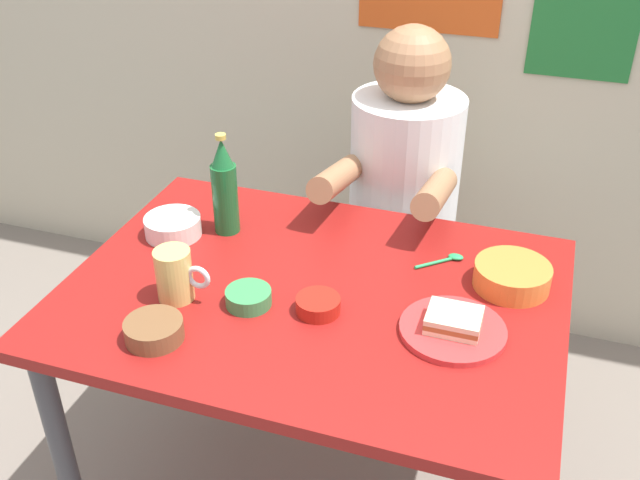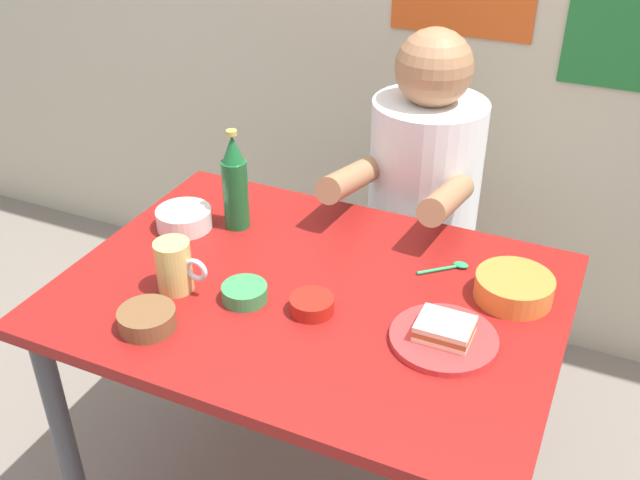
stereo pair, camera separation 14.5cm
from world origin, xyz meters
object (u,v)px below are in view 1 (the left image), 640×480
Objects in this scene: stool at (397,283)px; plate_orange at (453,330)px; beer_bottle at (225,189)px; beer_mug at (175,275)px; dining_table at (313,322)px; person_seated at (404,167)px; sandwich at (454,320)px; soup_bowl_orange at (512,275)px.

plate_orange is (0.26, -0.68, 0.40)m from stool.
beer_bottle is (-0.35, -0.46, 0.51)m from stool.
dining_table is at bearing 24.48° from beer_mug.
beer_bottle is (-0.02, 0.30, 0.06)m from beer_mug.
person_seated is at bearing 110.79° from plate_orange.
beer_bottle reaches higher than sandwich.
beer_mug is (-0.34, -0.74, 0.03)m from person_seated.
person_seated is at bearing 65.57° from beer_mug.
stool is 0.94m from beer_mug.
plate_orange reaches higher than dining_table.
stool is 0.77m from beer_bottle.
beer_bottle reaches higher than beer_mug.
dining_table reaches higher than stool.
beer_mug is at bearing -114.11° from stool.
sandwich is (0.26, -0.67, 0.01)m from person_seated.
soup_bowl_orange reaches higher than sandwich.
beer_mug is 0.74m from soup_bowl_orange.
sandwich is at bearing -9.38° from dining_table.
beer_bottle reaches higher than stool.
sandwich is 0.87× the size of beer_mug.
stool is at bearing 110.48° from plate_orange.
dining_table is at bearing -159.93° from soup_bowl_orange.
plate_orange is 0.02m from sandwich.
plate_orange is at bearing -90.00° from sandwich.
plate_orange is at bearing 6.76° from beer_mug.
stool is at bearing 110.48° from sandwich.
sandwich is 0.60m from beer_mug.
sandwich reaches higher than dining_table.
sandwich is at bearing -20.46° from beer_bottle.
plate_orange reaches higher than stool.
soup_bowl_orange is (0.70, -0.02, -0.09)m from beer_bottle.
stool is 0.83m from plate_orange.
beer_bottle is (-0.35, -0.44, 0.09)m from person_seated.
beer_bottle is 1.54× the size of soup_bowl_orange.
soup_bowl_orange is (0.10, 0.21, -0.00)m from sandwich.
soup_bowl_orange is at bearing -1.78° from beer_bottle.
soup_bowl_orange is (0.42, 0.15, 0.12)m from dining_table.
dining_table is 0.34m from plate_orange.
beer_mug is 0.48× the size of beer_bottle.
sandwich is at bearing 90.00° from plate_orange.
beer_bottle reaches higher than soup_bowl_orange.
beer_mug is at bearing -155.52° from dining_table.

